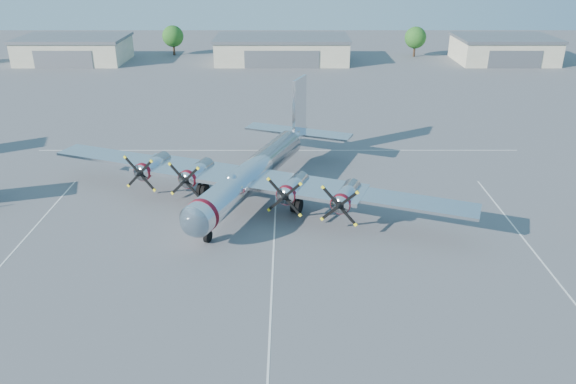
{
  "coord_description": "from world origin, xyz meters",
  "views": [
    {
      "loc": [
        1.19,
        -41.35,
        23.89
      ],
      "look_at": [
        1.23,
        5.0,
        3.2
      ],
      "focal_mm": 35.0,
      "sensor_mm": 36.0,
      "label": 1
    }
  ],
  "objects_px": {
    "hangar_east": "(504,49)",
    "tree_west": "(173,36)",
    "tree_east": "(415,38)",
    "main_bomber_b29": "(256,197)",
    "hangar_center": "(282,49)",
    "hangar_west": "(74,49)"
  },
  "relations": [
    {
      "from": "hangar_east",
      "to": "tree_west",
      "type": "height_order",
      "value": "tree_west"
    },
    {
      "from": "tree_east",
      "to": "main_bomber_b29",
      "type": "xyz_separation_m",
      "value": [
        -32.02,
        -76.99,
        -4.22
      ]
    },
    {
      "from": "hangar_center",
      "to": "tree_west",
      "type": "distance_m",
      "value": 26.3
    },
    {
      "from": "tree_east",
      "to": "hangar_west",
      "type": "bearing_deg",
      "value": -175.4
    },
    {
      "from": "hangar_center",
      "to": "main_bomber_b29",
      "type": "distance_m",
      "value": 71.03
    },
    {
      "from": "hangar_center",
      "to": "main_bomber_b29",
      "type": "relative_size",
      "value": 0.66
    },
    {
      "from": "hangar_west",
      "to": "tree_west",
      "type": "height_order",
      "value": "tree_west"
    },
    {
      "from": "hangar_west",
      "to": "hangar_east",
      "type": "relative_size",
      "value": 1.1
    },
    {
      "from": "hangar_center",
      "to": "tree_west",
      "type": "relative_size",
      "value": 4.31
    },
    {
      "from": "hangar_west",
      "to": "main_bomber_b29",
      "type": "xyz_separation_m",
      "value": [
        42.98,
        -70.95,
        -2.71
      ]
    },
    {
      "from": "tree_west",
      "to": "hangar_east",
      "type": "bearing_deg",
      "value": -6.28
    },
    {
      "from": "hangar_west",
      "to": "main_bomber_b29",
      "type": "height_order",
      "value": "hangar_west"
    },
    {
      "from": "hangar_center",
      "to": "tree_west",
      "type": "height_order",
      "value": "tree_west"
    },
    {
      "from": "main_bomber_b29",
      "to": "hangar_center",
      "type": "bearing_deg",
      "value": 109.66
    },
    {
      "from": "tree_east",
      "to": "hangar_east",
      "type": "bearing_deg",
      "value": -18.54
    },
    {
      "from": "hangar_west",
      "to": "main_bomber_b29",
      "type": "relative_size",
      "value": 0.52
    },
    {
      "from": "hangar_west",
      "to": "hangar_center",
      "type": "xyz_separation_m",
      "value": [
        45.0,
        -0.0,
        -0.0
      ]
    },
    {
      "from": "hangar_east",
      "to": "tree_west",
      "type": "bearing_deg",
      "value": 173.72
    },
    {
      "from": "hangar_east",
      "to": "tree_east",
      "type": "relative_size",
      "value": 3.1
    },
    {
      "from": "hangar_west",
      "to": "hangar_center",
      "type": "bearing_deg",
      "value": -0.0
    },
    {
      "from": "hangar_east",
      "to": "tree_east",
      "type": "bearing_deg",
      "value": 161.46
    },
    {
      "from": "hangar_center",
      "to": "tree_east",
      "type": "xyz_separation_m",
      "value": [
        30.0,
        6.04,
        1.51
      ]
    }
  ]
}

